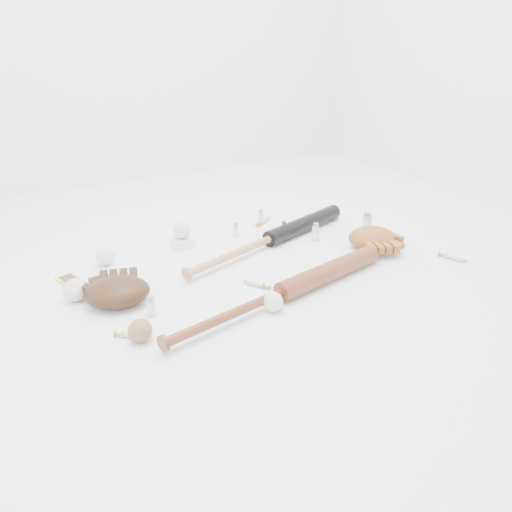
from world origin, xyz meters
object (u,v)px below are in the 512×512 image
bat_dark (270,239)px  bat_wood (283,292)px  pedestal (183,243)px  glove_dark (118,291)px

bat_dark → bat_wood: bearing=-133.5°
bat_wood → pedestal: bearing=89.9°
bat_wood → pedestal: size_ratio=12.88×
bat_dark → pedestal: size_ratio=12.66×
glove_dark → pedestal: bearing=59.6°
bat_wood → glove_dark: (-0.49, 0.27, 0.01)m
pedestal → glove_dark: bearing=-138.0°
bat_wood → glove_dark: glove_dark is taller
glove_dark → pedestal: (0.38, 0.34, -0.02)m
bat_dark → bat_wood: (-0.22, -0.43, 0.00)m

